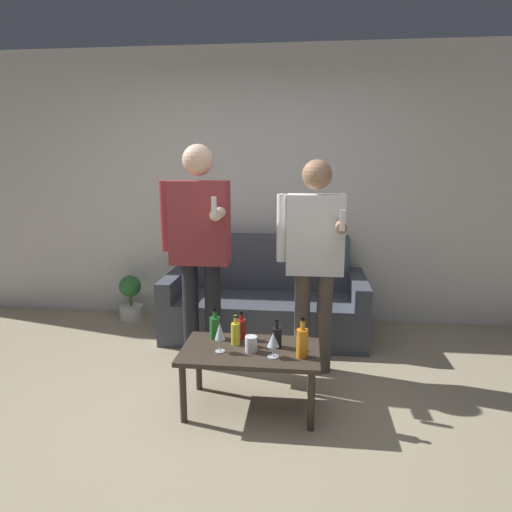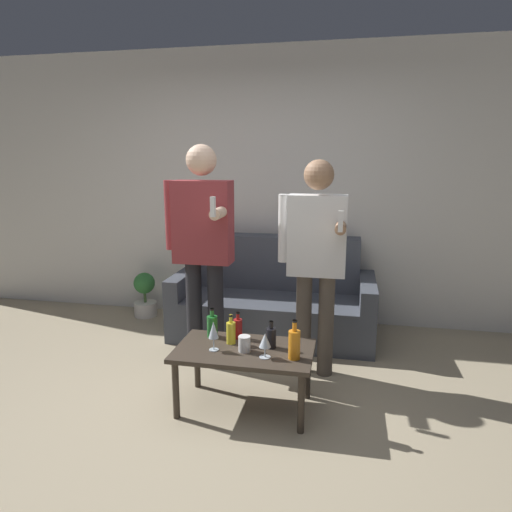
# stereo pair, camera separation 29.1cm
# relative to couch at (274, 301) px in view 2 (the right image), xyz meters

# --- Properties ---
(ground_plane) EXTENTS (16.00, 16.00, 0.00)m
(ground_plane) POSITION_rel_couch_xyz_m (-0.19, -1.71, -0.31)
(ground_plane) COLOR tan
(wall_back) EXTENTS (8.00, 0.06, 2.70)m
(wall_back) POSITION_rel_couch_xyz_m (-0.19, 0.45, 1.04)
(wall_back) COLOR silver
(wall_back) RESTS_ON ground_plane
(couch) EXTENTS (1.85, 0.83, 0.90)m
(couch) POSITION_rel_couch_xyz_m (0.00, 0.00, 0.00)
(couch) COLOR #474C56
(couch) RESTS_ON ground_plane
(coffee_table) EXTENTS (0.90, 0.52, 0.42)m
(coffee_table) POSITION_rel_couch_xyz_m (0.02, -1.38, 0.06)
(coffee_table) COLOR #3D3328
(coffee_table) RESTS_ON ground_plane
(bottle_orange) EXTENTS (0.07, 0.07, 0.18)m
(bottle_orange) POSITION_rel_couch_xyz_m (0.19, -1.32, 0.18)
(bottle_orange) COLOR black
(bottle_orange) RESTS_ON coffee_table
(bottle_green) EXTENTS (0.07, 0.07, 0.21)m
(bottle_green) POSITION_rel_couch_xyz_m (-0.24, -1.22, 0.19)
(bottle_green) COLOR #23752D
(bottle_green) RESTS_ON coffee_table
(bottle_dark) EXTENTS (0.06, 0.06, 0.20)m
(bottle_dark) POSITION_rel_couch_xyz_m (-0.08, -1.31, 0.19)
(bottle_dark) COLOR yellow
(bottle_dark) RESTS_ON coffee_table
(bottle_yellow) EXTENTS (0.06, 0.06, 0.19)m
(bottle_yellow) POSITION_rel_couch_xyz_m (-0.06, -1.21, 0.19)
(bottle_yellow) COLOR #B21E1E
(bottle_yellow) RESTS_ON coffee_table
(bottle_red) EXTENTS (0.07, 0.07, 0.25)m
(bottle_red) POSITION_rel_couch_xyz_m (0.36, -1.46, 0.21)
(bottle_red) COLOR orange
(bottle_red) RESTS_ON coffee_table
(wine_glass_near) EXTENTS (0.07, 0.07, 0.16)m
(wine_glass_near) POSITION_rel_couch_xyz_m (0.18, -1.48, 0.22)
(wine_glass_near) COLOR silver
(wine_glass_near) RESTS_ON coffee_table
(wine_glass_far) EXTENTS (0.07, 0.07, 0.19)m
(wine_glass_far) POSITION_rel_couch_xyz_m (-0.16, -1.44, 0.24)
(wine_glass_far) COLOR silver
(wine_glass_far) RESTS_ON coffee_table
(cup_on_table) EXTENTS (0.08, 0.08, 0.10)m
(cup_on_table) POSITION_rel_couch_xyz_m (0.03, -1.41, 0.16)
(cup_on_table) COLOR white
(cup_on_table) RESTS_ON coffee_table
(person_standing_left) EXTENTS (0.53, 0.45, 1.75)m
(person_standing_left) POSITION_rel_couch_xyz_m (-0.44, -0.77, 0.72)
(person_standing_left) COLOR #232328
(person_standing_left) RESTS_ON ground_plane
(person_standing_right) EXTENTS (0.50, 0.43, 1.64)m
(person_standing_right) POSITION_rel_couch_xyz_m (0.43, -0.78, 0.65)
(person_standing_right) COLOR brown
(person_standing_right) RESTS_ON ground_plane
(potted_plant) EXTENTS (0.24, 0.24, 0.47)m
(potted_plant) POSITION_rel_couch_xyz_m (-1.42, 0.19, -0.08)
(potted_plant) COLOR silver
(potted_plant) RESTS_ON ground_plane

